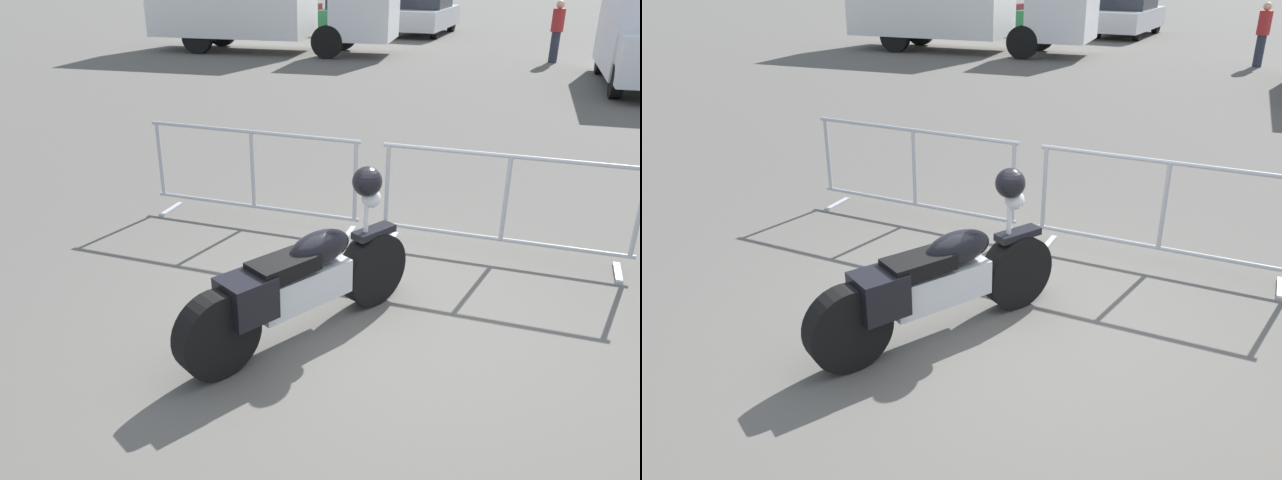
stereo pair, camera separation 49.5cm
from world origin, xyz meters
TOP-DOWN VIEW (x-y plane):
  - ground_plane at (0.00, 0.00)m, footprint 120.00×120.00m
  - motorcycle at (-0.54, -0.36)m, footprint 1.22×2.01m
  - crowd_barrier_near at (-1.87, 1.59)m, footprint 2.44×0.44m
  - crowd_barrier_far at (0.80, 1.59)m, footprint 2.44×0.44m
  - parked_car_maroon at (-9.93, 21.86)m, footprint 1.91×4.24m
  - parked_car_green at (-6.89, 21.80)m, footprint 1.89×4.19m
  - parked_car_silver at (-3.85, 21.53)m, footprint 2.06×4.57m
  - pedestrian at (1.09, 15.45)m, footprint 0.34×0.34m

SIDE VIEW (x-z plane):
  - ground_plane at x=0.00m, z-range 0.00..0.00m
  - motorcycle at x=-0.54m, z-range -0.15..1.10m
  - crowd_barrier_near at x=-1.87m, z-range 0.02..1.09m
  - crowd_barrier_far at x=0.80m, z-range 0.02..1.09m
  - parked_car_green at x=-6.89m, z-range 0.01..1.40m
  - parked_car_maroon at x=-9.93m, z-range 0.01..1.42m
  - parked_car_silver at x=-3.85m, z-range 0.01..1.53m
  - pedestrian at x=1.09m, z-range 0.07..1.76m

